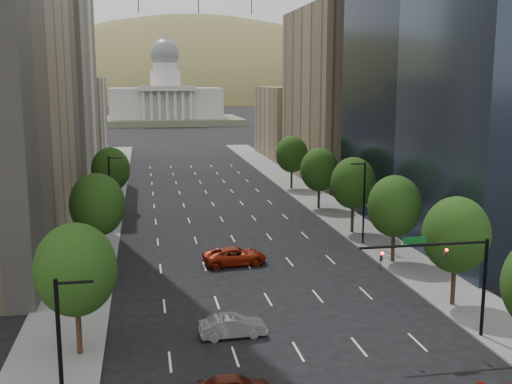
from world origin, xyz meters
TOP-DOWN VIEW (x-y plane):
  - sidewalk_left at (-15.50, 60.00)m, footprint 6.00×200.00m
  - sidewalk_right at (15.50, 60.00)m, footprint 6.00×200.00m
  - midrise_cream_left at (-25.00, 103.00)m, footprint 14.00×30.00m
  - filler_left at (-25.00, 136.00)m, footprint 14.00×26.00m
  - parking_tan_right at (25.00, 100.00)m, footprint 14.00×30.00m
  - filler_right at (25.00, 133.00)m, footprint 14.00×26.00m
  - tree_right_1 at (14.00, 36.00)m, footprint 5.20×5.20m
  - tree_right_2 at (14.00, 48.00)m, footprint 5.20×5.20m
  - tree_right_3 at (14.00, 60.00)m, footprint 5.20×5.20m
  - tree_right_4 at (14.00, 74.00)m, footprint 5.20×5.20m
  - tree_right_5 at (14.00, 90.00)m, footprint 5.20×5.20m
  - tree_left_0 at (-14.00, 32.00)m, footprint 5.20×5.20m
  - tree_left_1 at (-14.00, 52.00)m, footprint 5.20×5.20m
  - tree_left_2 at (-14.00, 78.00)m, footprint 5.20×5.20m
  - streetlight_rn at (13.44, 55.00)m, footprint 1.70×0.20m
  - streetlight_ls at (-13.44, 20.00)m, footprint 1.70×0.20m
  - streetlight_ln at (-13.44, 65.00)m, footprint 1.70×0.20m
  - traffic_signal at (10.53, 30.00)m, footprint 9.12×0.40m
  - capitol at (0.00, 249.71)m, footprint 60.00×40.00m
  - foothills at (34.67, 599.39)m, footprint 720.00×413.00m
  - car_silver at (-3.86, 33.17)m, footprint 4.74×1.84m
  - car_red_far at (-1.23, 50.10)m, footprint 6.42×3.56m

SIDE VIEW (x-z plane):
  - foothills at x=34.67m, z-range -169.28..93.72m
  - sidewalk_left at x=-15.50m, z-range 0.00..0.15m
  - sidewalk_right at x=15.50m, z-range 0.00..0.15m
  - car_silver at x=-3.86m, z-range 0.00..1.54m
  - car_red_far at x=-1.23m, z-range 0.00..1.70m
  - streetlight_rn at x=13.44m, z-range 0.34..9.34m
  - streetlight_ls at x=-13.44m, z-range 0.34..9.34m
  - streetlight_ln at x=-13.44m, z-range 0.34..9.34m
  - traffic_signal at x=10.53m, z-range 1.49..8.86m
  - tree_right_4 at x=14.00m, z-range 1.23..9.69m
  - tree_right_2 at x=14.00m, z-range 1.30..9.91m
  - tree_left_2 at x=-14.00m, z-range 1.34..10.02m
  - tree_right_1 at x=14.00m, z-range 1.37..10.12m
  - tree_right_5 at x=14.00m, z-range 1.37..10.12m
  - tree_left_0 at x=-14.00m, z-range 1.37..10.12m
  - tree_right_3 at x=14.00m, z-range 1.44..10.34m
  - tree_left_1 at x=-14.00m, z-range 1.48..10.45m
  - filler_right at x=25.00m, z-range 0.00..16.00m
  - capitol at x=0.00m, z-range -9.02..26.18m
  - filler_left at x=-25.00m, z-range 0.00..18.00m
  - parking_tan_right at x=25.00m, z-range 0.00..30.00m
  - midrise_cream_left at x=-25.00m, z-range 0.00..35.00m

